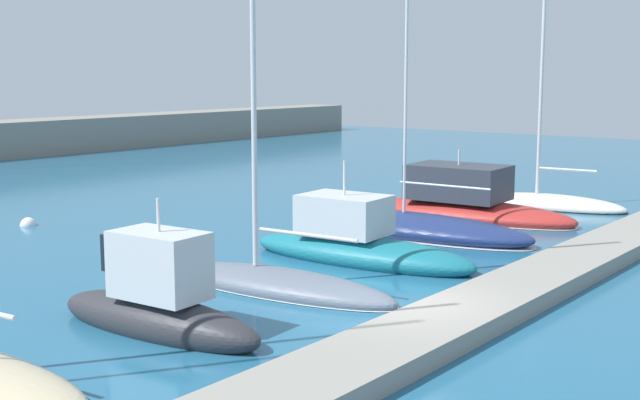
# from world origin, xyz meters

# --- Properties ---
(ground_plane) EXTENTS (120.00, 120.00, 0.00)m
(ground_plane) POSITION_xyz_m (0.00, 0.00, 0.00)
(ground_plane) COLOR #236084
(dock_pier) EXTENTS (44.33, 2.18, 0.47)m
(dock_pier) POSITION_xyz_m (0.00, -1.23, 0.23)
(dock_pier) COLOR gray
(dock_pier) RESTS_ON ground_plane
(motorboat_charcoal_fourth) EXTENTS (1.98, 6.18, 3.52)m
(motorboat_charcoal_fourth) POSITION_xyz_m (-4.42, 4.15, 0.71)
(motorboat_charcoal_fourth) COLOR #2D2D33
(motorboat_charcoal_fourth) RESTS_ON ground_plane
(sailboat_slate_fifth) EXTENTS (2.69, 7.72, 15.25)m
(sailboat_slate_fifth) POSITION_xyz_m (0.19, 4.39, 0.26)
(sailboat_slate_fifth) COLOR slate
(sailboat_slate_fifth) RESTS_ON ground_plane
(motorboat_teal_sixth) EXTENTS (2.87, 8.21, 3.57)m
(motorboat_teal_sixth) POSITION_xyz_m (4.64, 4.89, 0.56)
(motorboat_teal_sixth) COLOR #19707F
(motorboat_teal_sixth) RESTS_ON ground_plane
(sailboat_navy_seventh) EXTENTS (3.28, 9.40, 17.35)m
(sailboat_navy_seventh) POSITION_xyz_m (9.44, 5.54, 0.32)
(sailboat_navy_seventh) COLOR navy
(sailboat_navy_seventh) RESTS_ON ground_plane
(motorboat_red_eighth) EXTENTS (3.67, 9.37, 3.20)m
(motorboat_red_eighth) POSITION_xyz_m (14.00, 5.98, 0.61)
(motorboat_red_eighth) COLOR #B72D28
(motorboat_red_eighth) RESTS_ON ground_plane
(sailboat_ivory_ninth) EXTENTS (2.98, 7.03, 14.30)m
(sailboat_ivory_ninth) POSITION_xyz_m (18.78, 4.28, 0.24)
(sailboat_ivory_ninth) COLOR silver
(sailboat_ivory_ninth) RESTS_ON ground_plane
(mooring_buoy_white) EXTENTS (0.65, 0.65, 0.65)m
(mooring_buoy_white) POSITION_xyz_m (1.72, 18.82, 0.00)
(mooring_buoy_white) COLOR white
(mooring_buoy_white) RESTS_ON ground_plane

